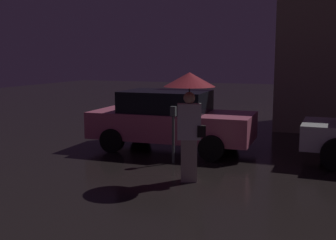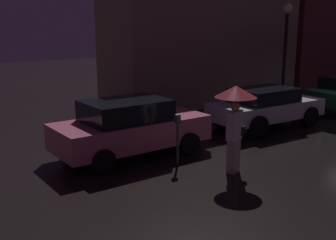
{
  "view_description": "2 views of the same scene",
  "coord_description": "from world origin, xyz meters",
  "px_view_note": "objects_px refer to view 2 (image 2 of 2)",
  "views": [
    {
      "loc": [
        -5.96,
        -8.69,
        2.37
      ],
      "look_at": [
        -9.29,
        0.2,
        0.96
      ],
      "focal_mm": 45.0,
      "sensor_mm": 36.0,
      "label": 1
    },
    {
      "loc": [
        -15.08,
        -8.08,
        3.55
      ],
      "look_at": [
        -9.51,
        -0.09,
        1.25
      ],
      "focal_mm": 45.0,
      "sensor_mm": 36.0,
      "label": 2
    }
  ],
  "objects_px": {
    "parked_car_white": "(266,106)",
    "pedestrian_with_umbrella": "(235,107)",
    "parked_car_pink": "(130,127)",
    "street_lamp_near": "(286,38)",
    "parking_meter": "(178,134)"
  },
  "relations": [
    {
      "from": "parking_meter",
      "to": "parked_car_white",
      "type": "bearing_deg",
      "value": 16.27
    },
    {
      "from": "parked_car_white",
      "to": "parking_meter",
      "type": "xyz_separation_m",
      "value": [
        -4.68,
        -1.36,
        0.06
      ]
    },
    {
      "from": "parked_car_pink",
      "to": "pedestrian_with_umbrella",
      "type": "height_order",
      "value": "pedestrian_with_umbrella"
    },
    {
      "from": "parked_car_white",
      "to": "pedestrian_with_umbrella",
      "type": "height_order",
      "value": "pedestrian_with_umbrella"
    },
    {
      "from": "parked_car_white",
      "to": "pedestrian_with_umbrella",
      "type": "bearing_deg",
      "value": -145.35
    },
    {
      "from": "parked_car_white",
      "to": "pedestrian_with_umbrella",
      "type": "distance_m",
      "value": 4.77
    },
    {
      "from": "parked_car_white",
      "to": "pedestrian_with_umbrella",
      "type": "xyz_separation_m",
      "value": [
        -3.92,
        -2.58,
        0.87
      ]
    },
    {
      "from": "parked_car_pink",
      "to": "street_lamp_near",
      "type": "height_order",
      "value": "street_lamp_near"
    },
    {
      "from": "parked_car_pink",
      "to": "pedestrian_with_umbrella",
      "type": "xyz_separation_m",
      "value": [
        1.33,
        -2.58,
        0.83
      ]
    },
    {
      "from": "parked_car_pink",
      "to": "street_lamp_near",
      "type": "relative_size",
      "value": 0.99
    },
    {
      "from": "parked_car_white",
      "to": "parking_meter",
      "type": "relative_size",
      "value": 3.14
    },
    {
      "from": "parked_car_pink",
      "to": "parking_meter",
      "type": "relative_size",
      "value": 3.23
    },
    {
      "from": "pedestrian_with_umbrella",
      "to": "parked_car_white",
      "type": "bearing_deg",
      "value": -165.06
    },
    {
      "from": "parked_car_white",
      "to": "street_lamp_near",
      "type": "height_order",
      "value": "street_lamp_near"
    },
    {
      "from": "parked_car_pink",
      "to": "street_lamp_near",
      "type": "bearing_deg",
      "value": 13.07
    }
  ]
}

